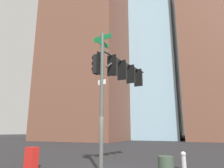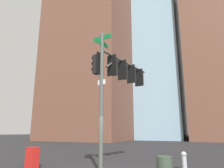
# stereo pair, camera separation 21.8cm
# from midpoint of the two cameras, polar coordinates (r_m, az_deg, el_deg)

# --- Properties ---
(signal_pole_assembly) EXTENTS (5.30, 1.55, 6.77)m
(signal_pole_assembly) POSITION_cam_midpoint_polar(r_m,az_deg,el_deg) (11.61, 2.46, 2.48)
(signal_pole_assembly) COLOR #4C514C
(signal_pole_assembly) RESTS_ON ground_plane
(fire_hydrant) EXTENTS (0.34, 0.26, 0.87)m
(fire_hydrant) POSITION_cam_midpoint_polar(r_m,az_deg,el_deg) (11.16, 19.92, -19.21)
(fire_hydrant) COLOR #B2B2B7
(fire_hydrant) RESTS_ON ground_plane
(newspaper_box) EXTENTS (0.49, 0.60, 1.05)m
(newspaper_box) POSITION_cam_midpoint_polar(r_m,az_deg,el_deg) (11.69, -20.69, -18.57)
(newspaper_box) COLOR red
(newspaper_box) RESTS_ON ground_plane
(building_brick_midblock) EXTENTS (23.31, 17.38, 46.33)m
(building_brick_midblock) POSITION_cam_midpoint_polar(r_m,az_deg,el_deg) (52.50, -3.30, 11.06)
(building_brick_midblock) COLOR brown
(building_brick_midblock) RESTS_ON ground_plane
(building_glass_tower) EXTENTS (23.16, 23.55, 79.35)m
(building_glass_tower) POSITION_cam_midpoint_polar(r_m,az_deg,el_deg) (67.27, 7.00, 21.40)
(building_glass_tower) COLOR #8CB2C6
(building_glass_tower) RESTS_ON ground_plane
(building_brick_farside) EXTENTS (18.34, 19.34, 35.67)m
(building_brick_farside) POSITION_cam_midpoint_polar(r_m,az_deg,el_deg) (74.11, 6.25, -0.39)
(building_brick_farside) COLOR brown
(building_brick_farside) RESTS_ON ground_plane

